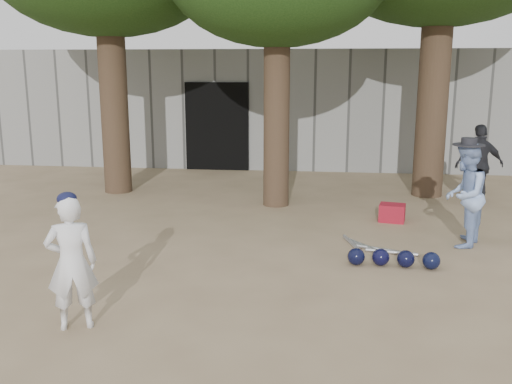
# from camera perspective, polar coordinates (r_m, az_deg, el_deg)

# --- Properties ---
(ground) EXTENTS (70.00, 70.00, 0.00)m
(ground) POSITION_cam_1_polar(r_m,az_deg,el_deg) (7.00, -5.93, -9.26)
(ground) COLOR #937C5E
(ground) RESTS_ON ground
(boy_player) EXTENTS (0.58, 0.49, 1.37)m
(boy_player) POSITION_cam_1_polar(r_m,az_deg,el_deg) (5.95, -17.96, -6.77)
(boy_player) COLOR white
(boy_player) RESTS_ON ground
(spectator_blue) EXTENTS (0.82, 0.91, 1.52)m
(spectator_blue) POSITION_cam_1_polar(r_m,az_deg,el_deg) (8.77, 20.15, -0.30)
(spectator_blue) COLOR #92AEE2
(spectator_blue) RESTS_ON ground
(spectator_dark) EXTENTS (0.94, 0.48, 1.53)m
(spectator_dark) POSITION_cam_1_polar(r_m,az_deg,el_deg) (11.52, 21.42, 2.53)
(spectator_dark) COLOR black
(spectator_dark) RESTS_ON ground
(red_bag) EXTENTS (0.48, 0.40, 0.30)m
(red_bag) POSITION_cam_1_polar(r_m,az_deg,el_deg) (9.95, 13.45, -2.04)
(red_bag) COLOR maroon
(red_bag) RESTS_ON ground
(back_building) EXTENTS (16.00, 5.24, 3.00)m
(back_building) POSITION_cam_1_polar(r_m,az_deg,el_deg) (16.77, 1.75, 8.75)
(back_building) COLOR gray
(back_building) RESTS_ON ground
(helmet_row) EXTENTS (1.19, 0.30, 0.23)m
(helmet_row) POSITION_cam_1_polar(r_m,az_deg,el_deg) (7.75, 13.56, -6.47)
(helmet_row) COLOR black
(helmet_row) RESTS_ON ground
(bat_pile) EXTENTS (1.02, 0.82, 0.06)m
(bat_pile) POSITION_cam_1_polar(r_m,az_deg,el_deg) (8.41, 11.44, -5.47)
(bat_pile) COLOR #B5B6BC
(bat_pile) RESTS_ON ground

